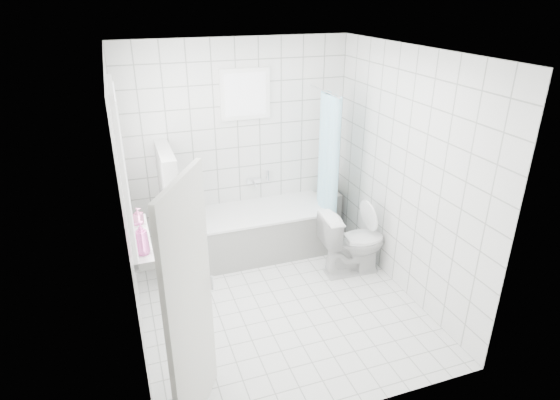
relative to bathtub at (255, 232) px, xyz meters
name	(u,v)px	position (x,y,z in m)	size (l,w,h in m)	color
ground	(279,304)	(-0.07, -1.12, -0.29)	(3.00, 3.00, 0.00)	white
ceiling	(278,51)	(-0.07, -1.12, 2.31)	(3.00, 3.00, 0.00)	white
wall_back	(238,147)	(-0.07, 0.38, 1.01)	(2.80, 0.02, 2.60)	white
wall_front	(351,274)	(-0.07, -2.62, 1.01)	(2.80, 0.02, 2.60)	white
wall_left	(126,213)	(-1.47, -1.12, 1.01)	(0.02, 3.00, 2.60)	white
wall_right	(404,175)	(1.33, -1.12, 1.01)	(0.02, 3.00, 2.60)	white
window_left	(125,169)	(-1.43, -0.82, 1.31)	(0.01, 0.90, 1.40)	white
window_back	(246,95)	(0.03, 0.33, 1.66)	(0.50, 0.01, 0.50)	white
window_sill	(141,240)	(-1.38, -0.82, 0.57)	(0.18, 1.02, 0.08)	white
door	(190,310)	(-1.13, -2.26, 0.71)	(0.04, 0.80, 2.00)	silver
bathtub	(255,232)	(0.00, 0.00, 0.00)	(1.87, 0.77, 0.58)	white
partition_wall	(171,212)	(-1.00, -0.05, 0.46)	(0.15, 0.85, 1.50)	white
tiled_ledge	(324,213)	(1.08, 0.25, -0.02)	(0.40, 0.24, 0.55)	white
toilet	(353,242)	(0.96, -0.81, 0.10)	(0.44, 0.76, 0.78)	white
curtain_rod	(324,91)	(0.88, -0.02, 1.71)	(0.02, 0.02, 0.80)	silver
shower_curtain	(326,168)	(0.88, -0.16, 0.81)	(0.14, 0.48, 1.78)	#52C9F0
tub_faucet	(254,180)	(0.10, 0.33, 0.56)	(0.18, 0.06, 0.06)	silver
sill_bottles	(141,233)	(-1.37, -0.99, 0.74)	(0.17, 0.75, 0.32)	silver
ledge_bottles	(328,187)	(1.10, 0.22, 0.38)	(0.20, 0.16, 0.25)	#18901F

